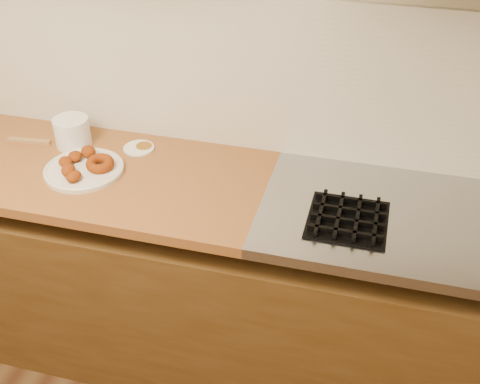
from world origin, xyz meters
name	(u,v)px	position (x,y,z in m)	size (l,w,h in m)	color
wall_back	(153,25)	(0.00, 2.00, 1.35)	(4.00, 0.02, 2.70)	#C5B694
base_cabinet	(144,276)	(0.00, 1.69, 0.39)	(3.60, 0.60, 0.77)	#53381A
stovetop	(456,228)	(1.15, 1.69, 0.88)	(1.30, 0.62, 0.04)	#9EA0A5
backsplash	(155,65)	(0.00, 1.99, 1.20)	(3.60, 0.02, 0.60)	beige
burner_grates	(451,234)	(1.13, 1.61, 0.91)	(0.91, 0.26, 0.03)	black
donut_plate	(84,170)	(-0.17, 1.66, 0.91)	(0.29, 0.29, 0.02)	silver
ring_donut	(100,163)	(-0.11, 1.67, 0.93)	(0.10, 0.10, 0.04)	maroon
fried_dough_chunks	(75,163)	(-0.20, 1.65, 0.94)	(0.14, 0.24, 0.05)	maroon
plastic_tub	(72,132)	(-0.30, 1.82, 0.96)	(0.14, 0.14, 0.11)	white
tub_lid	(139,148)	(-0.04, 1.86, 0.90)	(0.12, 0.12, 0.01)	white
brass_jar_lid	(144,147)	(-0.03, 1.87, 0.91)	(0.06, 0.06, 0.01)	#AF7826
wooden_utensil	(29,141)	(-0.48, 1.79, 0.91)	(0.18, 0.02, 0.01)	olive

